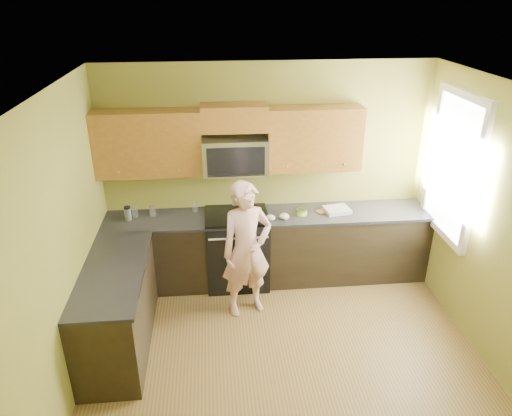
{
  "coord_description": "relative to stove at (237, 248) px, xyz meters",
  "views": [
    {
      "loc": [
        -0.67,
        -3.48,
        3.45
      ],
      "look_at": [
        -0.2,
        1.3,
        1.2
      ],
      "focal_mm": 33.2,
      "sensor_mm": 36.0,
      "label": 1
    }
  ],
  "objects": [
    {
      "name": "floor",
      "position": [
        0.4,
        -1.68,
        -0.47
      ],
      "size": [
        4.0,
        4.0,
        0.0
      ],
      "primitive_type": "plane",
      "color": "brown",
      "rests_on": "ground"
    },
    {
      "name": "ceiling",
      "position": [
        0.4,
        -1.68,
        2.23
      ],
      "size": [
        4.0,
        4.0,
        0.0
      ],
      "primitive_type": "plane",
      "rotation": [
        3.14,
        0.0,
        0.0
      ],
      "color": "white",
      "rests_on": "ground"
    },
    {
      "name": "wall_back",
      "position": [
        0.4,
        0.32,
        0.88
      ],
      "size": [
        4.0,
        0.0,
        4.0
      ],
      "primitive_type": "plane",
      "rotation": [
        1.57,
        0.0,
        0.0
      ],
      "color": "olive",
      "rests_on": "ground"
    },
    {
      "name": "wall_left",
      "position": [
        -1.6,
        -1.68,
        0.88
      ],
      "size": [
        0.0,
        4.0,
        4.0
      ],
      "primitive_type": "plane",
      "rotation": [
        1.57,
        0.0,
        1.57
      ],
      "color": "olive",
      "rests_on": "ground"
    },
    {
      "name": "cabinet_back_run",
      "position": [
        0.4,
        0.02,
        -0.03
      ],
      "size": [
        4.0,
        0.6,
        0.88
      ],
      "primitive_type": "cube",
      "color": "black",
      "rests_on": "floor"
    },
    {
      "name": "cabinet_left_run",
      "position": [
        -1.3,
        -1.08,
        -0.03
      ],
      "size": [
        0.6,
        1.6,
        0.88
      ],
      "primitive_type": "cube",
      "color": "black",
      "rests_on": "floor"
    },
    {
      "name": "countertop_back",
      "position": [
        0.4,
        0.01,
        0.43
      ],
      "size": [
        4.0,
        0.62,
        0.04
      ],
      "primitive_type": "cube",
      "color": "black",
      "rests_on": "cabinet_back_run"
    },
    {
      "name": "countertop_left",
      "position": [
        -1.29,
        -1.08,
        0.43
      ],
      "size": [
        0.62,
        1.6,
        0.04
      ],
      "primitive_type": "cube",
      "color": "black",
      "rests_on": "cabinet_left_run"
    },
    {
      "name": "stove",
      "position": [
        0.0,
        0.0,
        0.0
      ],
      "size": [
        0.76,
        0.65,
        0.95
      ],
      "primitive_type": null,
      "color": "black",
      "rests_on": "floor"
    },
    {
      "name": "microwave",
      "position": [
        0.0,
        0.12,
        0.97
      ],
      "size": [
        0.76,
        0.4,
        0.42
      ],
      "primitive_type": null,
      "color": "silver",
      "rests_on": "wall_back"
    },
    {
      "name": "upper_cab_left",
      "position": [
        -0.99,
        0.16,
        0.97
      ],
      "size": [
        1.22,
        0.33,
        0.75
      ],
      "primitive_type": null,
      "color": "brown",
      "rests_on": "wall_back"
    },
    {
      "name": "upper_cab_right",
      "position": [
        0.94,
        0.16,
        0.97
      ],
      "size": [
        1.12,
        0.33,
        0.75
      ],
      "primitive_type": null,
      "color": "brown",
      "rests_on": "wall_back"
    },
    {
      "name": "upper_cab_over_mw",
      "position": [
        0.0,
        0.16,
        1.62
      ],
      "size": [
        0.76,
        0.33,
        0.3
      ],
      "primitive_type": "cube",
      "color": "brown",
      "rests_on": "wall_back"
    },
    {
      "name": "window",
      "position": [
        2.38,
        -0.48,
        1.17
      ],
      "size": [
        0.06,
        1.06,
        1.66
      ],
      "primitive_type": null,
      "color": "white",
      "rests_on": "wall_right"
    },
    {
      "name": "woman",
      "position": [
        0.07,
        -0.61,
        0.33
      ],
      "size": [
        0.67,
        0.54,
        1.6
      ],
      "primitive_type": "imported",
      "rotation": [
        0.0,
        0.0,
        0.3
      ],
      "color": "#E98274",
      "rests_on": "floor"
    },
    {
      "name": "frying_pan",
      "position": [
        0.12,
        -0.1,
        0.47
      ],
      "size": [
        0.27,
        0.46,
        0.06
      ],
      "primitive_type": null,
      "rotation": [
        0.0,
        0.0,
        -0.01
      ],
      "color": "black",
      "rests_on": "stove"
    },
    {
      "name": "butter_tub",
      "position": [
        0.8,
        -0.02,
        0.45
      ],
      "size": [
        0.15,
        0.15,
        0.1
      ],
      "primitive_type": null,
      "rotation": [
        0.0,
        0.0,
        -0.11
      ],
      "color": "#E6F640",
      "rests_on": "countertop_back"
    },
    {
      "name": "toast_slice",
      "position": [
        1.05,
        0.02,
        0.45
      ],
      "size": [
        0.14,
        0.14,
        0.01
      ],
      "primitive_type": "cube",
      "rotation": [
        0.0,
        0.0,
        0.36
      ],
      "color": "#B27F47",
      "rests_on": "countertop_back"
    },
    {
      "name": "napkin_a",
      "position": [
        0.4,
        -0.13,
        0.48
      ],
      "size": [
        0.14,
        0.14,
        0.06
      ],
      "primitive_type": "ellipsoid",
      "rotation": [
        0.0,
        0.0,
        -0.25
      ],
      "color": "silver",
      "rests_on": "countertop_back"
    },
    {
      "name": "napkin_b",
      "position": [
        0.57,
        -0.12,
        0.48
      ],
      "size": [
        0.12,
        0.13,
        0.07
      ],
      "primitive_type": "ellipsoid",
      "rotation": [
        0.0,
        0.0,
        -0.01
      ],
      "color": "silver",
      "rests_on": "countertop_back"
    },
    {
      "name": "dish_towel",
      "position": [
        1.25,
        0.01,
        0.47
      ],
      "size": [
        0.33,
        0.28,
        0.05
      ],
      "primitive_type": "cube",
      "rotation": [
        0.0,
        0.0,
        0.16
      ],
      "color": "white",
      "rests_on": "countertop_back"
    },
    {
      "name": "travel_mug",
      "position": [
        -1.29,
        0.04,
        0.44
      ],
      "size": [
        0.1,
        0.1,
        0.17
      ],
      "primitive_type": null,
      "rotation": [
        0.0,
        0.0,
        0.24
      ],
      "color": "silver",
      "rests_on": "countertop_back"
    },
    {
      "name": "glass_a",
      "position": [
        -1.23,
        0.12,
        0.51
      ],
      "size": [
        0.09,
        0.09,
        0.12
      ],
      "primitive_type": "cylinder",
      "rotation": [
        0.0,
        0.0,
        0.27
      ],
      "color": "silver",
      "rests_on": "countertop_back"
    },
    {
      "name": "glass_b",
      "position": [
        -1.02,
        0.13,
        0.51
      ],
      "size": [
        0.09,
        0.09,
        0.12
      ],
      "primitive_type": "cylinder",
      "rotation": [
        0.0,
        0.0,
        -0.36
      ],
      "color": "silver",
      "rests_on": "countertop_back"
    },
    {
      "name": "glass_c",
      "position": [
        -0.5,
        0.2,
        0.51
      ],
      "size": [
        0.08,
        0.08,
        0.12
      ],
      "primitive_type": "cylinder",
      "rotation": [
        0.0,
        0.0,
        -0.1
      ],
      "color": "silver",
      "rests_on": "countertop_back"
    }
  ]
}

